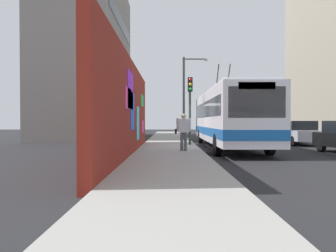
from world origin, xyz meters
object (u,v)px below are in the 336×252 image
city_bus (228,116)px  pedestrian_at_curb (183,129)px  parked_car_silver (296,132)px  traffic_light (190,99)px  street_lamp (187,92)px

city_bus → pedestrian_at_curb: (-3.07, 2.72, -0.65)m
parked_car_silver → city_bus: bearing=119.2°
parked_car_silver → pedestrian_at_curb: pedestrian_at_curb is taller
city_bus → pedestrian_at_curb: city_bus is taller
city_bus → parked_car_silver: bearing=-60.8°
pedestrian_at_curb → traffic_light: bearing=-9.0°
pedestrian_at_curb → street_lamp: (8.94, -0.70, 2.64)m
parked_car_silver → pedestrian_at_curb: size_ratio=2.67×
city_bus → traffic_light: city_bus is taller
parked_car_silver → traffic_light: size_ratio=1.17×
pedestrian_at_curb → city_bus: bearing=-41.5°
city_bus → street_lamp: 6.52m
city_bus → traffic_light: size_ratio=2.85×
street_lamp → city_bus: bearing=-161.0°
parked_car_silver → street_lamp: size_ratio=0.74×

